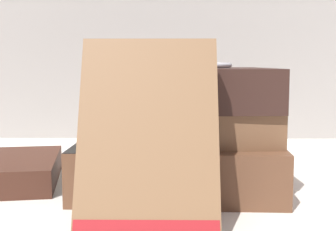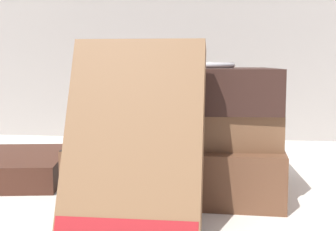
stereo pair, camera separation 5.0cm
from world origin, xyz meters
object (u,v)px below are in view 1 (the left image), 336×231
object	(u,v)px
book_flat_middle	(175,124)
pocket_watch	(206,65)
book_flat_top	(179,88)
book_leaning_front	(149,142)
reading_glasses	(149,154)
book_flat_bottom	(174,164)

from	to	relation	value
book_flat_middle	pocket_watch	world-z (taller)	pocket_watch
book_flat_top	book_leaning_front	xyz separation A→B (m)	(-0.02, -0.13, -0.03)
reading_glasses	book_flat_bottom	bearing A→B (deg)	-98.24
book_flat_top	book_leaning_front	size ratio (longest dim) A/B	1.22
pocket_watch	reading_glasses	world-z (taller)	pocket_watch
book_flat_top	reading_glasses	xyz separation A→B (m)	(-0.04, 0.17, -0.10)
book_flat_top	pocket_watch	size ratio (longest dim) A/B	3.25
book_flat_top	pocket_watch	world-z (taller)	pocket_watch
book_flat_bottom	book_flat_top	size ratio (longest dim) A/B	1.13
book_flat_middle	book_flat_top	world-z (taller)	book_flat_top
book_leaning_front	pocket_watch	xyz separation A→B (m)	(0.05, 0.13, 0.06)
book_flat_bottom	pocket_watch	xyz separation A→B (m)	(0.03, 0.00, 0.10)
book_flat_middle	pocket_watch	bearing A→B (deg)	-6.35
pocket_watch	reading_glasses	bearing A→B (deg)	112.55
book_leaning_front	reading_glasses	bearing A→B (deg)	93.18
book_flat_bottom	book_flat_top	bearing A→B (deg)	5.53
book_flat_middle	book_flat_bottom	bearing A→B (deg)	-110.73
book_leaning_front	reading_glasses	size ratio (longest dim) A/B	1.36
book_leaning_front	book_flat_bottom	bearing A→B (deg)	81.35
book_leaning_front	pocket_watch	size ratio (longest dim) A/B	2.66
book_flat_top	reading_glasses	bearing A→B (deg)	100.27
book_leaning_front	book_flat_middle	bearing A→B (deg)	81.09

